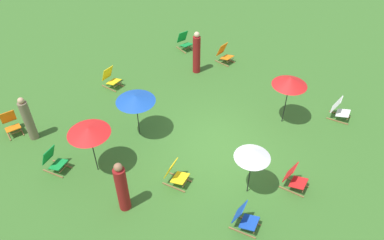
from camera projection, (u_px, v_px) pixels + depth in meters
ground_plane at (219, 147)px, 12.23m from camera, size 40.00×40.00×0.00m
deckchair_0 at (339, 110)px, 13.15m from camera, size 0.65×0.85×0.83m
deckchair_1 at (11, 123)px, 12.59m from camera, size 0.63×0.85×0.83m
deckchair_2 at (111, 78)px, 14.66m from camera, size 0.57×0.81×0.83m
deckchair_3 at (244, 218)px, 9.71m from camera, size 0.67×0.86×0.83m
deckchair_4 at (184, 41)px, 16.93m from camera, size 0.61×0.84×0.83m
deckchair_5 at (175, 174)px, 10.87m from camera, size 0.66×0.86×0.83m
deckchair_6 at (224, 54)px, 16.08m from camera, size 0.48×0.76×0.83m
deckchair_7 at (54, 161)px, 11.27m from camera, size 0.69×0.87×0.83m
deckchair_8 at (294, 178)px, 10.74m from camera, size 0.61×0.84×0.83m
umbrella_0 at (88, 130)px, 10.43m from camera, size 1.25×1.25×1.75m
umbrella_1 at (135, 98)px, 11.71m from camera, size 1.28×1.28×1.66m
umbrella_2 at (253, 153)px, 9.81m from camera, size 1.00×1.00×1.74m
umbrella_3 at (290, 81)px, 12.10m from camera, size 1.17×1.17×1.89m
person_0 at (28, 120)px, 12.08m from camera, size 0.34×0.34×1.68m
person_1 at (122, 188)px, 9.88m from camera, size 0.40×0.40×1.77m
person_2 at (197, 53)px, 15.14m from camera, size 0.42×0.42×1.84m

